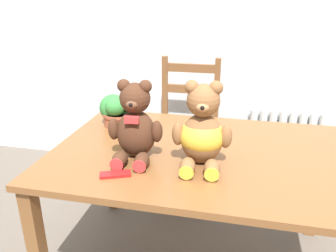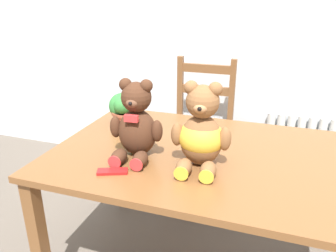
# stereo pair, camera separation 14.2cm
# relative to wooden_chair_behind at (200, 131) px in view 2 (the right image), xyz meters

# --- Properties ---
(wall_back) EXTENTS (8.00, 0.04, 2.60)m
(wall_back) POSITION_rel_wooden_chair_behind_xyz_m (0.20, 0.37, 0.82)
(wall_back) COLOR silver
(wall_back) RESTS_ON ground_plane
(radiator) EXTENTS (0.58, 0.10, 0.57)m
(radiator) POSITION_rel_wooden_chair_behind_xyz_m (0.73, 0.30, -0.23)
(radiator) COLOR silver
(radiator) RESTS_ON ground_plane
(dining_table) EXTENTS (1.40, 0.95, 0.71)m
(dining_table) POSITION_rel_wooden_chair_behind_xyz_m (0.20, -0.79, 0.14)
(dining_table) COLOR brown
(dining_table) RESTS_ON ground_plane
(wooden_chair_behind) EXTENTS (0.42, 0.38, 0.99)m
(wooden_chair_behind) POSITION_rel_wooden_chair_behind_xyz_m (0.00, 0.00, 0.00)
(wooden_chair_behind) COLOR brown
(wooden_chair_behind) RESTS_ON ground_plane
(teddy_bear_left) EXTENTS (0.25, 0.25, 0.35)m
(teddy_bear_left) POSITION_rel_wooden_chair_behind_xyz_m (-0.08, -0.92, 0.38)
(teddy_bear_left) COLOR #472819
(teddy_bear_left) RESTS_ON dining_table
(teddy_bear_right) EXTENTS (0.26, 0.27, 0.37)m
(teddy_bear_right) POSITION_rel_wooden_chair_behind_xyz_m (0.21, -0.92, 0.37)
(teddy_bear_right) COLOR brown
(teddy_bear_right) RESTS_ON dining_table
(potted_plant) EXTENTS (0.23, 0.23, 0.18)m
(potted_plant) POSITION_rel_wooden_chair_behind_xyz_m (-0.30, -0.55, 0.32)
(potted_plant) COLOR #9E5138
(potted_plant) RESTS_ON dining_table
(chocolate_bar) EXTENTS (0.13, 0.09, 0.01)m
(chocolate_bar) POSITION_rel_wooden_chair_behind_xyz_m (-0.11, -1.11, 0.23)
(chocolate_bar) COLOR red
(chocolate_bar) RESTS_ON dining_table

